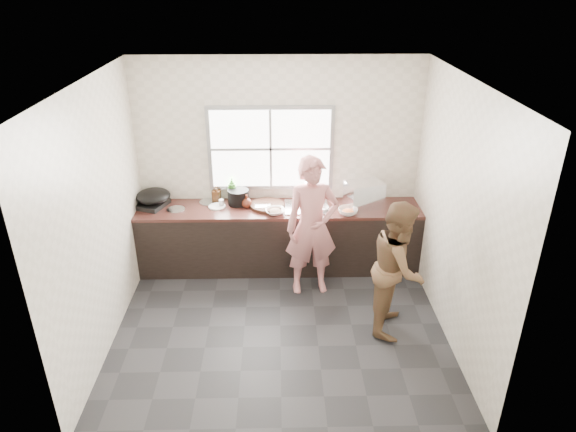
{
  "coord_description": "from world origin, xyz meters",
  "views": [
    {
      "loc": [
        -0.01,
        -4.64,
        3.61
      ],
      "look_at": [
        0.1,
        0.65,
        1.05
      ],
      "focal_mm": 32.0,
      "sensor_mm": 36.0,
      "label": 1
    }
  ],
  "objects_px": {
    "person_side": "(398,267)",
    "bowl_mince": "(275,211)",
    "pot_lid_left": "(176,209)",
    "bottle_brown_tall": "(216,194)",
    "bowl_held": "(323,208)",
    "woman": "(312,231)",
    "cutting_board": "(267,205)",
    "bowl_crabs": "(348,212)",
    "dish_rack": "(364,195)",
    "glass_jar": "(222,203)",
    "pot_lid_right": "(209,202)",
    "burner": "(150,204)",
    "wok": "(153,196)",
    "bottle_green": "(232,189)",
    "plate_food": "(217,206)",
    "bottle_brown_short": "(247,202)",
    "black_pot": "(238,197)"
  },
  "relations": [
    {
      "from": "bowl_crabs",
      "to": "black_pot",
      "type": "xyz_separation_m",
      "value": [
        -1.38,
        0.34,
        0.07
      ]
    },
    {
      "from": "bowl_mince",
      "to": "burner",
      "type": "distance_m",
      "value": 1.62
    },
    {
      "from": "pot_lid_right",
      "to": "woman",
      "type": "bearing_deg",
      "value": -29.71
    },
    {
      "from": "bowl_crabs",
      "to": "bottle_green",
      "type": "distance_m",
      "value": 1.53
    },
    {
      "from": "woman",
      "to": "pot_lid_left",
      "type": "xyz_separation_m",
      "value": [
        -1.69,
        0.52,
        0.06
      ]
    },
    {
      "from": "bowl_mince",
      "to": "bottle_brown_short",
      "type": "bearing_deg",
      "value": 151.43
    },
    {
      "from": "pot_lid_left",
      "to": "woman",
      "type": "bearing_deg",
      "value": -17.02
    },
    {
      "from": "person_side",
      "to": "bowl_mince",
      "type": "relative_size",
      "value": 6.19
    },
    {
      "from": "bowl_mince",
      "to": "plate_food",
      "type": "distance_m",
      "value": 0.77
    },
    {
      "from": "burner",
      "to": "dish_rack",
      "type": "xyz_separation_m",
      "value": [
        2.73,
        -0.08,
        0.14
      ]
    },
    {
      "from": "plate_food",
      "to": "bottle_green",
      "type": "bearing_deg",
      "value": 47.0
    },
    {
      "from": "glass_jar",
      "to": "pot_lid_right",
      "type": "height_order",
      "value": "glass_jar"
    },
    {
      "from": "pot_lid_left",
      "to": "bottle_brown_tall",
      "type": "bearing_deg",
      "value": 28.56
    },
    {
      "from": "bottle_green",
      "to": "black_pot",
      "type": "bearing_deg",
      "value": -50.36
    },
    {
      "from": "black_pot",
      "to": "bottle_brown_short",
      "type": "relative_size",
      "value": 1.73
    },
    {
      "from": "black_pot",
      "to": "pot_lid_left",
      "type": "xyz_separation_m",
      "value": [
        -0.78,
        -0.16,
        -0.09
      ]
    },
    {
      "from": "bowl_crabs",
      "to": "dish_rack",
      "type": "xyz_separation_m",
      "value": [
        0.23,
        0.22,
        0.13
      ]
    },
    {
      "from": "plate_food",
      "to": "dish_rack",
      "type": "height_order",
      "value": "dish_rack"
    },
    {
      "from": "pot_lid_left",
      "to": "plate_food",
      "type": "bearing_deg",
      "value": 7.69
    },
    {
      "from": "bottle_brown_tall",
      "to": "cutting_board",
      "type": "bearing_deg",
      "value": -17.37
    },
    {
      "from": "bottle_brown_tall",
      "to": "glass_jar",
      "type": "distance_m",
      "value": 0.19
    },
    {
      "from": "bowl_crabs",
      "to": "pot_lid_left",
      "type": "height_order",
      "value": "bowl_crabs"
    },
    {
      "from": "plate_food",
      "to": "person_side",
      "type": "bearing_deg",
      "value": -33.04
    },
    {
      "from": "black_pot",
      "to": "plate_food",
      "type": "relative_size",
      "value": 1.24
    },
    {
      "from": "bowl_mince",
      "to": "black_pot",
      "type": "xyz_separation_m",
      "value": [
        -0.47,
        0.3,
        0.07
      ]
    },
    {
      "from": "bowl_crabs",
      "to": "wok",
      "type": "relative_size",
      "value": 0.46
    },
    {
      "from": "bowl_held",
      "to": "pot_lid_left",
      "type": "height_order",
      "value": "bowl_held"
    },
    {
      "from": "woman",
      "to": "person_side",
      "type": "xyz_separation_m",
      "value": [
        0.87,
        -0.75,
        -0.05
      ]
    },
    {
      "from": "cutting_board",
      "to": "bowl_held",
      "type": "distance_m",
      "value": 0.71
    },
    {
      "from": "black_pot",
      "to": "burner",
      "type": "distance_m",
      "value": 1.13
    },
    {
      "from": "bowl_crabs",
      "to": "bowl_held",
      "type": "relative_size",
      "value": 0.98
    },
    {
      "from": "person_side",
      "to": "pot_lid_right",
      "type": "bearing_deg",
      "value": 72.55
    },
    {
      "from": "cutting_board",
      "to": "wok",
      "type": "bearing_deg",
      "value": 177.64
    },
    {
      "from": "person_side",
      "to": "glass_jar",
      "type": "relative_size",
      "value": 16.32
    },
    {
      "from": "dish_rack",
      "to": "person_side",
      "type": "bearing_deg",
      "value": -99.45
    },
    {
      "from": "bowl_crabs",
      "to": "pot_lid_right",
      "type": "xyz_separation_m",
      "value": [
        -1.76,
        0.4,
        -0.03
      ]
    },
    {
      "from": "bowl_held",
      "to": "glass_jar",
      "type": "bearing_deg",
      "value": 172.95
    },
    {
      "from": "cutting_board",
      "to": "bottle_green",
      "type": "distance_m",
      "value": 0.52
    },
    {
      "from": "plate_food",
      "to": "burner",
      "type": "distance_m",
      "value": 0.86
    },
    {
      "from": "bottle_brown_tall",
      "to": "burner",
      "type": "distance_m",
      "value": 0.85
    },
    {
      "from": "person_side",
      "to": "bottle_green",
      "type": "height_order",
      "value": "person_side"
    },
    {
      "from": "bowl_held",
      "to": "bottle_brown_short",
      "type": "bearing_deg",
      "value": 172.73
    },
    {
      "from": "woman",
      "to": "burner",
      "type": "height_order",
      "value": "woman"
    },
    {
      "from": "woman",
      "to": "dish_rack",
      "type": "height_order",
      "value": "woman"
    },
    {
      "from": "woman",
      "to": "cutting_board",
      "type": "xyz_separation_m",
      "value": [
        -0.54,
        0.58,
        0.08
      ]
    },
    {
      "from": "cutting_board",
      "to": "burner",
      "type": "height_order",
      "value": "burner"
    },
    {
      "from": "burner",
      "to": "pot_lid_left",
      "type": "xyz_separation_m",
      "value": [
        0.35,
        -0.12,
        -0.02
      ]
    },
    {
      "from": "cutting_board",
      "to": "bowl_crabs",
      "type": "bearing_deg",
      "value": -13.02
    },
    {
      "from": "black_pot",
      "to": "person_side",
      "type": "bearing_deg",
      "value": -38.71
    },
    {
      "from": "bowl_held",
      "to": "bowl_mince",
      "type": "bearing_deg",
      "value": -173.0
    }
  ]
}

